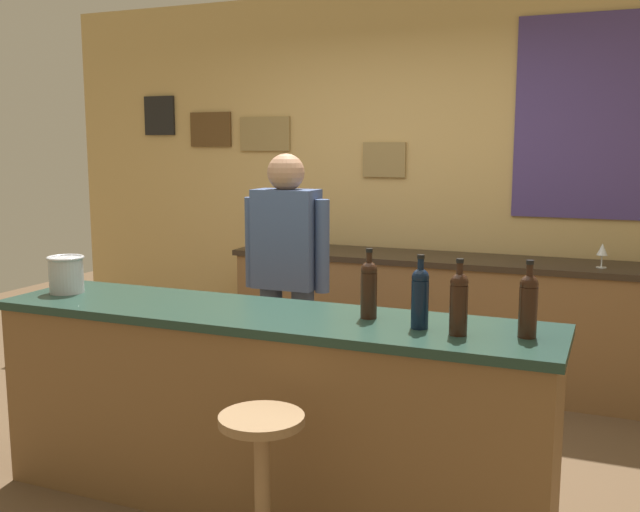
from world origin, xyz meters
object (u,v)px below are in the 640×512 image
at_px(wine_glass_b, 283,232).
at_px(wine_glass_d, 602,250).
at_px(bar_stool, 262,471).
at_px(wine_bottle_b, 420,296).
at_px(wine_glass_c, 292,233).
at_px(wine_glass_a, 275,231).
at_px(wine_bottle_a, 369,287).
at_px(wine_bottle_d, 528,303).
at_px(bartender, 287,274).
at_px(ice_bucket, 66,274).
at_px(wine_bottle_c, 459,301).

xyz_separation_m(wine_glass_b, wine_glass_d, (2.27, -0.10, 0.00)).
bearing_deg(bar_stool, wine_bottle_b, 51.73).
height_order(bar_stool, wine_glass_c, wine_glass_c).
relative_size(wine_bottle_b, wine_glass_a, 1.97).
height_order(wine_bottle_a, wine_bottle_d, same).
height_order(bartender, wine_bottle_d, bartender).
bearing_deg(ice_bucket, wine_bottle_c, -1.67).
height_order(wine_bottle_c, ice_bucket, wine_bottle_c).
height_order(ice_bucket, wine_glass_c, ice_bucket).
bearing_deg(bar_stool, wine_bottle_a, 73.48).
bearing_deg(wine_bottle_b, wine_bottle_d, 3.35).
relative_size(wine_bottle_d, wine_glass_a, 1.97).
bearing_deg(wine_bottle_b, wine_glass_d, 72.02).
xyz_separation_m(wine_glass_a, wine_glass_c, (0.20, -0.11, 0.00)).
height_order(bar_stool, ice_bucket, ice_bucket).
height_order(wine_bottle_d, wine_glass_d, wine_bottle_d).
xyz_separation_m(wine_bottle_a, wine_glass_c, (-1.27, 1.96, -0.05)).
xyz_separation_m(wine_bottle_c, wine_glass_c, (-1.69, 2.09, -0.05)).
bearing_deg(bartender, bar_stool, -68.38).
bearing_deg(bartender, wine_glass_a, 118.78).
xyz_separation_m(bartender, wine_glass_a, (-0.73, 1.32, 0.07)).
height_order(wine_bottle_a, ice_bucket, wine_bottle_a).
relative_size(bartender, wine_bottle_c, 5.29).
bearing_deg(wine_bottle_b, bartender, 139.94).
relative_size(wine_bottle_b, wine_glass_d, 1.97).
height_order(bartender, wine_glass_b, bartender).
height_order(wine_bottle_b, wine_bottle_c, same).
height_order(bar_stool, wine_bottle_a, wine_bottle_a).
height_order(bar_stool, wine_glass_d, wine_glass_d).
distance_m(bartender, wine_glass_b, 1.41).
relative_size(bartender, wine_glass_a, 10.45).
bearing_deg(bartender, wine_bottle_a, -45.13).
xyz_separation_m(wine_bottle_d, ice_bucket, (-2.27, -0.01, -0.04)).
height_order(wine_bottle_d, wine_glass_c, wine_bottle_d).
distance_m(wine_glass_b, wine_glass_c, 0.11).
bearing_deg(wine_glass_a, bar_stool, -64.80).
relative_size(wine_bottle_d, ice_bucket, 1.63).
height_order(bartender, wine_bottle_c, bartender).
bearing_deg(wine_glass_d, bartender, -144.83).
xyz_separation_m(wine_glass_a, wine_glass_b, (0.10, -0.06, 0.00)).
relative_size(wine_bottle_c, wine_glass_c, 1.97).
relative_size(wine_bottle_b, wine_bottle_d, 1.00).
relative_size(bartender, bar_stool, 2.38).
relative_size(wine_bottle_b, wine_glass_c, 1.97).
xyz_separation_m(wine_bottle_c, wine_bottle_d, (0.26, 0.07, 0.00)).
height_order(bartender, wine_bottle_b, bartender).
distance_m(wine_bottle_a, wine_bottle_d, 0.68).
height_order(wine_bottle_b, wine_glass_c, wine_bottle_b).
height_order(bar_stool, wine_glass_a, wine_glass_a).
distance_m(bar_stool, wine_glass_b, 2.96).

